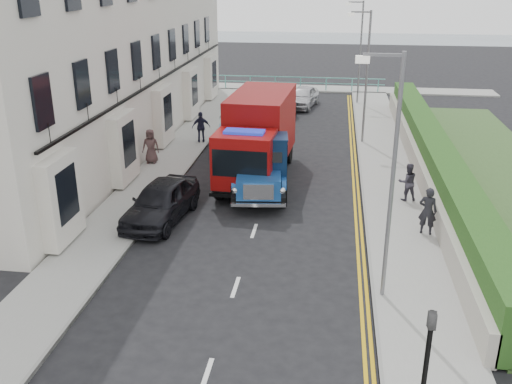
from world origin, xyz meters
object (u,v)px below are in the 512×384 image
bedford_lorry (259,169)px  pedestrian_east_near (428,211)px  lamp_near (389,167)px  lamp_mid (365,70)px  parked_car_front (161,202)px  lamp_far (359,47)px  red_lorry (258,135)px

bedford_lorry → pedestrian_east_near: size_ratio=3.37×
lamp_near → bedford_lorry: (-4.42, 7.33, -2.77)m
lamp_mid → bedford_lorry: lamp_mid is taller
lamp_near → parked_car_front: bearing=150.0°
lamp_near → lamp_far: 26.00m
bedford_lorry → red_lorry: size_ratio=0.80×
lamp_mid → lamp_far: (0.00, 10.00, 0.00)m
lamp_mid → pedestrian_east_near: 12.15m
lamp_far → bedford_lorry: size_ratio=1.20×
red_lorry → pedestrian_east_near: red_lorry is taller
lamp_near → lamp_far: bearing=90.0°
bedford_lorry → pedestrian_east_near: 7.00m
red_lorry → pedestrian_east_near: size_ratio=4.22×
parked_car_front → pedestrian_east_near: bearing=6.6°
lamp_far → pedestrian_east_near: bearing=-84.9°
lamp_near → bedford_lorry: bearing=121.1°
lamp_mid → lamp_far: size_ratio=1.00×
bedford_lorry → red_lorry: (-0.38, 2.42, 0.77)m
red_lorry → pedestrian_east_near: (6.73, -5.37, -1.02)m
lamp_mid → bedford_lorry: bearing=-117.0°
lamp_near → parked_car_front: (-7.78, 4.49, -3.24)m
lamp_near → lamp_mid: same height
lamp_far → parked_car_front: lamp_far is taller
lamp_near → parked_car_front: lamp_near is taller
lamp_mid → bedford_lorry: size_ratio=1.20×
pedestrian_east_near → lamp_mid: bearing=-65.9°
bedford_lorry → parked_car_front: (-3.36, -2.84, -0.47)m
lamp_far → pedestrian_east_near: size_ratio=4.04×
parked_car_front → pedestrian_east_near: size_ratio=2.57×
lamp_far → lamp_mid: bearing=-90.0°
pedestrian_east_near → bedford_lorry: bearing=-10.2°
lamp_far → bedford_lorry: 19.39m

